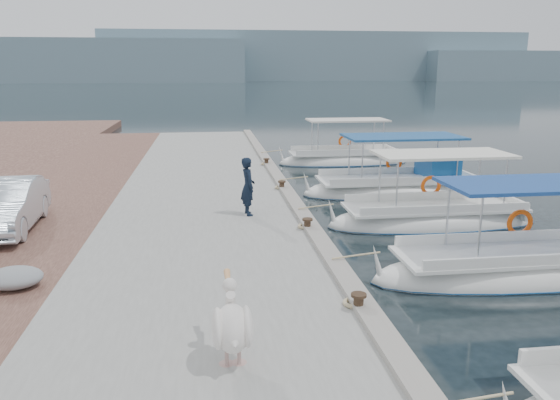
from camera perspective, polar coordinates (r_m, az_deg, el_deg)
The scene contains 14 objects.
ground at distance 13.40m, azimuth 5.50°, elevation -7.00°, with size 400.00×400.00×0.00m, color black.
concrete_quay at distance 17.77m, azimuth -7.65°, elevation -1.02°, with size 6.00×40.00×0.50m, color gray.
quay_curb at distance 17.90m, azimuth 1.25°, elevation 0.23°, with size 0.44×40.00×0.12m, color gray.
cobblestone_strip at distance 18.48m, azimuth -23.34°, elevation -1.47°, with size 4.00×40.00×0.50m, color brown.
distant_hills at distance 216.18m, azimuth 1.05°, elevation 14.38°, with size 330.00×60.00×18.00m.
fishing_caique_b at distance 13.98m, azimuth 24.46°, elevation -6.77°, with size 7.54×2.11×2.83m.
fishing_caique_c at distance 17.50m, azimuth 15.68°, elevation -2.07°, with size 6.66×2.16×2.83m.
fishing_caique_d at distance 21.52m, azimuth 12.27°, elevation 1.19°, with size 7.29×2.50×2.83m.
fishing_caique_e at distance 27.85m, azimuth 6.63°, elevation 4.06°, with size 6.59×2.07×2.83m.
mooring_bollards at distance 14.51m, azimuth 2.88°, elevation -2.45°, with size 0.28×20.28×0.33m.
pelican at distance 8.06m, azimuth -5.03°, elevation -12.90°, with size 0.54×1.51×1.18m.
fisherman at distance 15.91m, azimuth -3.37°, elevation 1.43°, with size 0.62×0.41×1.70m, color black.
parked_car at distance 16.13m, azimuth -26.70°, elevation -0.53°, with size 1.41×4.06×1.34m, color silver.
tarp_bundle at distance 12.00m, azimuth -26.04°, elevation -7.31°, with size 1.10×0.90×0.40m, color gray.
Camera 1 is at (-2.92, -12.20, 4.70)m, focal length 35.00 mm.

